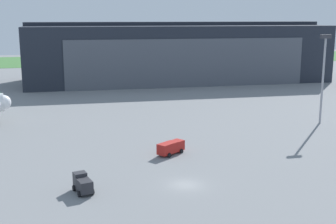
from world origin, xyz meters
The scene contains 6 objects.
ground_plane centered at (0.00, 0.00, 0.00)m, with size 440.00×440.00×0.00m, color slate.
grass_field_strip centered at (0.00, 177.69, 0.04)m, with size 440.00×56.00×0.08m, color #3E7137.
maintenance_hangar centered at (21.75, 97.94, 9.69)m, with size 101.37×32.38×20.29m.
baggage_tug centered at (1.00, 13.78, 1.18)m, with size 5.15×4.49×2.08m.
pushback_tractor centered at (-13.57, 0.23, 1.20)m, with size 2.79×4.03×2.35m.
apron_light_mast centered at (36.59, 28.57, 10.90)m, with size 2.40×0.50×18.56m.
Camera 1 is at (-14.19, -55.24, 22.24)m, focal length 48.02 mm.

